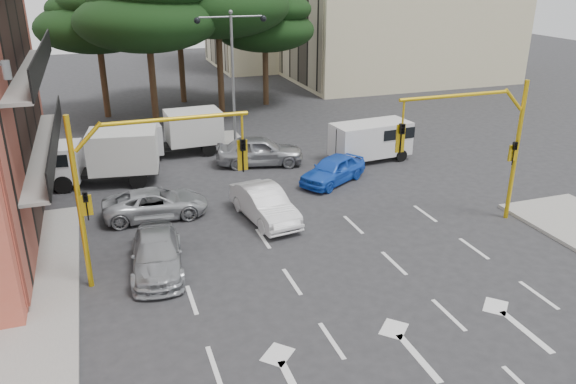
# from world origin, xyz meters

# --- Properties ---
(ground) EXTENTS (120.00, 120.00, 0.00)m
(ground) POSITION_xyz_m (0.00, 0.00, 0.00)
(ground) COLOR #28282B
(ground) RESTS_ON ground
(median_strip) EXTENTS (1.40, 6.00, 0.15)m
(median_strip) POSITION_xyz_m (0.00, 16.00, 0.07)
(median_strip) COLOR gray
(median_strip) RESTS_ON ground
(pine_left_near) EXTENTS (9.15, 9.15, 10.23)m
(pine_left_near) POSITION_xyz_m (-3.94, 21.96, 7.60)
(pine_left_near) COLOR #382616
(pine_left_near) RESTS_ON ground
(pine_left_far) EXTENTS (8.32, 8.32, 9.30)m
(pine_left_far) POSITION_xyz_m (-6.94, 25.96, 6.91)
(pine_left_far) COLOR #382616
(pine_left_far) RESTS_ON ground
(pine_right) EXTENTS (7.49, 7.49, 8.37)m
(pine_right) POSITION_xyz_m (5.06, 25.96, 6.22)
(pine_right) COLOR #382616
(pine_right) RESTS_ON ground
(pine_back) EXTENTS (9.15, 9.15, 10.23)m
(pine_back) POSITION_xyz_m (-0.94, 28.96, 7.60)
(pine_back) COLOR #382616
(pine_back) RESTS_ON ground
(signal_mast_right) EXTENTS (5.79, 0.37, 6.00)m
(signal_mast_right) POSITION_xyz_m (6.80, 1.99, 3.88)
(signal_mast_right) COLOR gold
(signal_mast_right) RESTS_ON ground
(signal_mast_left) EXTENTS (5.79, 0.37, 6.00)m
(signal_mast_left) POSITION_xyz_m (-6.80, 1.99, 3.88)
(signal_mast_left) COLOR gold
(signal_mast_left) RESTS_ON ground
(street_lamp_center) EXTENTS (4.16, 0.36, 7.77)m
(street_lamp_center) POSITION_xyz_m (0.00, 16.00, 5.43)
(street_lamp_center) COLOR slate
(street_lamp_center) RESTS_ON median_strip
(car_white_hatch) EXTENTS (2.15, 4.56, 1.45)m
(car_white_hatch) POSITION_xyz_m (-1.40, 5.24, 0.72)
(car_white_hatch) COLOR silver
(car_white_hatch) RESTS_ON ground
(car_blue_compact) EXTENTS (4.29, 3.47, 1.37)m
(car_blue_compact) POSITION_xyz_m (3.16, 8.41, 0.69)
(car_blue_compact) COLOR blue
(car_blue_compact) RESTS_ON ground
(car_silver_wagon) EXTENTS (2.21, 4.55, 1.28)m
(car_silver_wagon) POSITION_xyz_m (-6.30, 2.35, 0.64)
(car_silver_wagon) COLOR #96989D
(car_silver_wagon) RESTS_ON ground
(car_silver_cross_a) EXTENTS (4.53, 2.16, 1.25)m
(car_silver_cross_a) POSITION_xyz_m (-5.78, 7.08, 0.62)
(car_silver_cross_a) COLOR #ACAFB4
(car_silver_cross_a) RESTS_ON ground
(car_silver_cross_b) EXTENTS (5.05, 2.96, 1.61)m
(car_silver_cross_b) POSITION_xyz_m (0.45, 12.25, 0.81)
(car_silver_cross_b) COLOR gray
(car_silver_cross_b) RESTS_ON ground
(van_white) EXTENTS (4.54, 2.36, 2.19)m
(van_white) POSITION_xyz_m (6.54, 11.00, 1.10)
(van_white) COLOR silver
(van_white) RESTS_ON ground
(box_truck_a) EXTENTS (5.76, 3.09, 2.69)m
(box_truck_a) POSITION_xyz_m (-7.68, 12.02, 1.35)
(box_truck_a) COLOR white
(box_truck_a) RESTS_ON ground
(box_truck_b) EXTENTS (5.18, 2.33, 2.51)m
(box_truck_b) POSITION_xyz_m (-3.47, 15.50, 1.26)
(box_truck_b) COLOR silver
(box_truck_b) RESTS_ON ground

